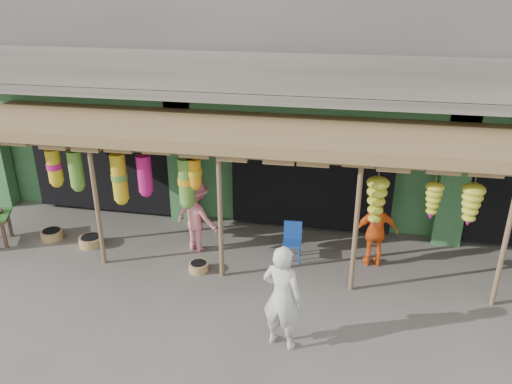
% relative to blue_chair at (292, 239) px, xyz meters
% --- Properties ---
extents(ground, '(80.00, 80.00, 0.00)m').
position_rel_blue_chair_xyz_m(ground, '(0.24, -0.76, -0.44)').
color(ground, '#514C47').
rests_on(ground, ground).
extents(building, '(16.40, 6.80, 7.00)m').
position_rel_blue_chair_xyz_m(building, '(0.24, 4.11, 2.93)').
color(building, gray).
rests_on(building, ground).
extents(awning, '(14.00, 2.70, 2.79)m').
position_rel_blue_chair_xyz_m(awning, '(0.13, 0.05, 2.14)').
color(awning, brown).
rests_on(awning, ground).
extents(blue_chair, '(0.40, 0.40, 0.79)m').
position_rel_blue_chair_xyz_m(blue_chair, '(0.00, 0.00, 0.00)').
color(blue_chair, '#163D94').
rests_on(blue_chair, ground).
extents(basket_left, '(0.57, 0.57, 0.20)m').
position_rel_blue_chair_xyz_m(basket_left, '(-5.40, -0.22, -0.34)').
color(basket_left, brown).
rests_on(basket_left, ground).
extents(basket_mid, '(0.61, 0.61, 0.20)m').
position_rel_blue_chair_xyz_m(basket_mid, '(-4.39, -0.33, -0.34)').
color(basket_mid, olive).
rests_on(basket_mid, ground).
extents(basket_right, '(0.42, 0.42, 0.18)m').
position_rel_blue_chair_xyz_m(basket_right, '(-1.76, -0.89, -0.35)').
color(basket_right, '#996E47').
rests_on(basket_right, ground).
extents(person_front, '(0.74, 0.59, 1.78)m').
position_rel_blue_chair_xyz_m(person_front, '(0.17, -2.72, 0.45)').
color(person_front, beige).
rests_on(person_front, ground).
extents(person_vendor, '(0.93, 0.51, 1.49)m').
position_rel_blue_chair_xyz_m(person_vendor, '(1.66, 0.03, 0.30)').
color(person_vendor, '#ED5B16').
rests_on(person_vendor, ground).
extents(person_shopper, '(1.16, 0.90, 1.58)m').
position_rel_blue_chair_xyz_m(person_shopper, '(-2.04, -0.04, 0.35)').
color(person_shopper, '#DB747D').
rests_on(person_shopper, ground).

